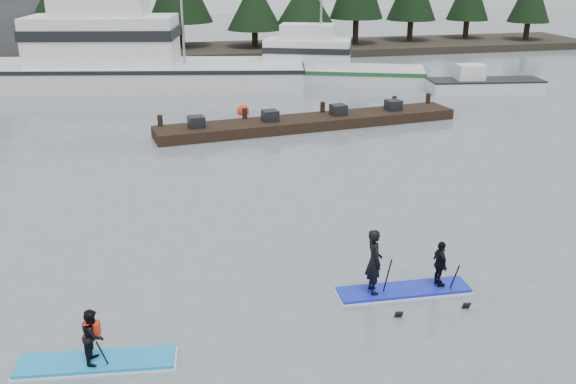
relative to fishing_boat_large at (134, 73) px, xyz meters
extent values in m
plane|color=slate|center=(4.45, -29.71, -0.85)|extent=(160.00, 160.00, 0.00)
cube|color=#2D281E|center=(4.45, 12.29, -0.55)|extent=(70.00, 8.00, 0.60)
cube|color=#4C4C51|center=(-9.55, 14.29, 1.65)|extent=(18.00, 6.00, 5.00)
cube|color=silver|center=(0.60, -0.12, -0.72)|extent=(20.48, 9.37, 2.64)
cube|color=white|center=(-1.72, 0.35, 2.03)|extent=(9.51, 5.67, 2.86)
cube|color=silver|center=(12.40, -1.16, -0.76)|extent=(12.57, 7.56, 1.73)
cube|color=white|center=(11.04, -0.64, 0.97)|extent=(5.99, 4.28, 1.73)
cylinder|color=gray|center=(11.83, -0.94, 3.01)|extent=(0.14, 0.14, 5.81)
cube|color=silver|center=(20.54, -6.65, -0.46)|extent=(6.92, 2.95, 0.78)
cube|color=black|center=(8.13, -12.35, -0.60)|extent=(14.96, 3.78, 0.49)
sphere|color=#FF230C|center=(5.44, -8.92, -0.85)|extent=(0.63, 0.63, 0.63)
cube|color=#1690D1|center=(-0.95, -29.79, -0.79)|extent=(3.23, 1.12, 0.12)
imported|color=black|center=(-0.95, -29.79, -0.15)|extent=(0.50, 0.61, 1.16)
cube|color=red|center=(-0.95, -29.79, -0.01)|extent=(0.32, 0.23, 0.32)
cylinder|color=black|center=(-0.72, -30.03, -0.62)|extent=(0.25, 0.84, 1.46)
cube|color=#1424C0|center=(6.29, -28.41, -0.79)|extent=(3.30, 0.90, 0.12)
imported|color=black|center=(5.49, -28.37, 0.08)|extent=(0.42, 0.61, 1.63)
cylinder|color=black|center=(5.73, -28.60, -0.36)|extent=(0.21, 0.95, 1.62)
imported|color=black|center=(7.19, -28.44, -0.14)|extent=(0.32, 0.70, 1.18)
cylinder|color=black|center=(7.43, -28.68, -0.61)|extent=(0.19, 0.86, 1.47)
camera|label=1|loc=(0.39, -41.36, 6.99)|focal=40.00mm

